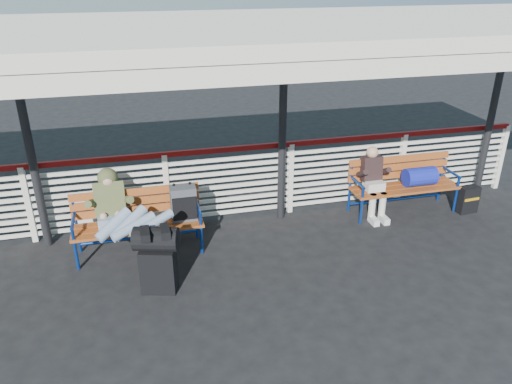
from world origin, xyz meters
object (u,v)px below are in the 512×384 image
object	(u,v)px
luggage_stack	(157,257)
companion_person	(374,182)
bench_left	(155,211)
bench_right	(410,178)
traveler_man	(126,218)
suitcase_side	(468,199)

from	to	relation	value
luggage_stack	companion_person	size ratio (longest dim) A/B	0.78
bench_left	bench_right	xyz separation A→B (m)	(4.15, 0.26, -0.03)
bench_right	traveler_man	size ratio (longest dim) A/B	1.10
suitcase_side	traveler_man	bearing A→B (deg)	178.61
bench_right	traveler_man	bearing A→B (deg)	-172.50
luggage_stack	traveler_man	bearing A→B (deg)	132.98
luggage_stack	suitcase_side	world-z (taller)	luggage_stack
traveler_man	companion_person	size ratio (longest dim) A/B	1.43
bench_right	luggage_stack	bearing A→B (deg)	-162.99
bench_right	suitcase_side	size ratio (longest dim) A/B	3.93
suitcase_side	luggage_stack	bearing A→B (deg)	-173.67
bench_right	traveler_man	distance (m)	4.58
traveler_man	bench_left	bearing A→B (deg)	41.13
traveler_man	companion_person	distance (m)	3.93
luggage_stack	bench_left	xyz separation A→B (m)	(0.04, 1.03, 0.12)
bench_left	companion_person	world-z (taller)	companion_person
bench_left	bench_right	size ratio (longest dim) A/B	1.00
luggage_stack	suitcase_side	size ratio (longest dim) A/B	1.96
luggage_stack	companion_person	xyz separation A→B (m)	(3.54, 1.27, 0.11)
luggage_stack	bench_right	xyz separation A→B (m)	(4.20, 1.28, 0.09)
suitcase_side	companion_person	bearing A→B (deg)	165.11
bench_left	traveler_man	distance (m)	0.53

